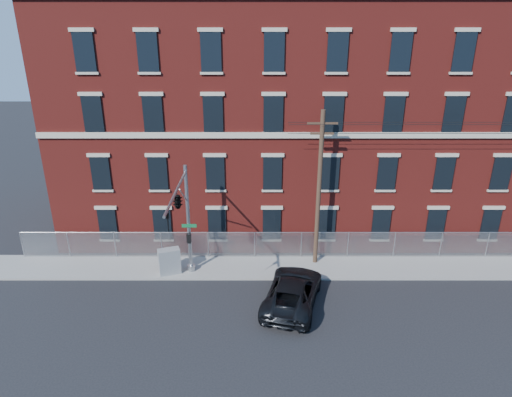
{
  "coord_description": "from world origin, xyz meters",
  "views": [
    {
      "loc": [
        -1.89,
        -20.15,
        14.83
      ],
      "look_at": [
        -1.89,
        4.0,
        5.24
      ],
      "focal_mm": 31.27,
      "sensor_mm": 36.0,
      "label": 1
    }
  ],
  "objects_px": {
    "traffic_signal_mast": "(181,208)",
    "utility_cabinet": "(169,261)",
    "utility_pole_near": "(319,187)",
    "pickup_truck": "(293,291)"
  },
  "relations": [
    {
      "from": "pickup_truck",
      "to": "utility_cabinet",
      "type": "xyz_separation_m",
      "value": [
        -7.45,
        3.13,
        0.13
      ]
    },
    {
      "from": "traffic_signal_mast",
      "to": "utility_pole_near",
      "type": "relative_size",
      "value": 0.7
    },
    {
      "from": "pickup_truck",
      "to": "utility_cabinet",
      "type": "height_order",
      "value": "utility_cabinet"
    },
    {
      "from": "utility_cabinet",
      "to": "pickup_truck",
      "type": "bearing_deg",
      "value": -41.63
    },
    {
      "from": "traffic_signal_mast",
      "to": "utility_cabinet",
      "type": "bearing_deg",
      "value": 122.6
    },
    {
      "from": "utility_pole_near",
      "to": "traffic_signal_mast",
      "type": "bearing_deg",
      "value": -156.86
    },
    {
      "from": "pickup_truck",
      "to": "utility_cabinet",
      "type": "bearing_deg",
      "value": -7.8
    },
    {
      "from": "traffic_signal_mast",
      "to": "utility_pole_near",
      "type": "height_order",
      "value": "utility_pole_near"
    },
    {
      "from": "traffic_signal_mast",
      "to": "utility_pole_near",
      "type": "distance_m",
      "value": 8.7
    },
    {
      "from": "utility_pole_near",
      "to": "pickup_truck",
      "type": "relative_size",
      "value": 1.7
    }
  ]
}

